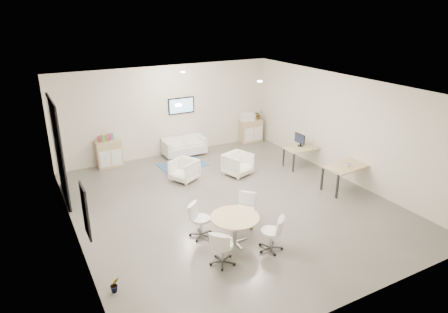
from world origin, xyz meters
TOP-DOWN VIEW (x-y plane):
  - room_shell at (0.00, 0.00)m, footprint 9.60×10.60m
  - glass_door at (-3.95, 2.51)m, footprint 0.09×1.90m
  - artwork at (-3.97, -1.60)m, footprint 0.05×0.54m
  - wall_tv at (0.50, 4.46)m, footprint 0.98×0.06m
  - ceiling_spots at (-0.20, 0.83)m, footprint 3.14×4.14m
  - sideboard_left at (-2.24, 4.26)m, footprint 0.82×0.42m
  - sideboard_right at (3.35, 4.26)m, footprint 0.89×0.43m
  - books at (-2.28, 4.27)m, footprint 0.47×0.14m
  - printer at (3.18, 4.26)m, footprint 0.51×0.44m
  - loveseat at (0.40, 4.12)m, footprint 1.53×0.79m
  - blue_rug at (-0.04, 3.22)m, footprint 1.61×1.14m
  - armchair_left at (-0.49, 2.02)m, footprint 0.94×0.96m
  - armchair_right at (1.20, 1.61)m, footprint 0.95×0.92m
  - desk_rear at (3.51, 1.23)m, footprint 1.28×0.67m
  - desk_front at (3.49, -0.86)m, footprint 1.54×0.88m
  - monitor at (3.47, 1.38)m, footprint 0.20×0.50m
  - round_table at (-0.86, -1.76)m, footprint 1.11×1.11m
  - meeting_chairs at (-0.86, -1.76)m, footprint 2.05×2.05m
  - plant_cabinet at (3.68, 4.25)m, footprint 0.39×0.41m
  - plant_floor at (-3.70, -2.13)m, footprint 0.19×0.33m
  - cup at (3.39, -0.92)m, footprint 0.12×0.10m

SIDE VIEW (x-z plane):
  - blue_rug at x=-0.04m, z-range 0.00..0.01m
  - plant_floor at x=-3.70m, z-range 0.00..0.15m
  - loveseat at x=0.40m, z-range 0.02..0.59m
  - armchair_left at x=-0.49m, z-range 0.00..0.75m
  - armchair_right at x=1.20m, z-range 0.00..0.79m
  - meeting_chairs at x=-0.86m, z-range 0.00..0.82m
  - sideboard_right at x=3.35m, z-range 0.00..0.89m
  - sideboard_left at x=-2.24m, z-range 0.00..0.92m
  - round_table at x=-0.86m, z-range 0.25..0.93m
  - desk_rear at x=3.51m, z-range 0.26..0.92m
  - desk_front at x=3.49m, z-range 0.31..1.07m
  - cup at x=3.39m, z-range 0.77..0.89m
  - monitor at x=3.47m, z-range 0.68..1.12m
  - plant_cabinet at x=3.68m, z-range 0.89..1.15m
  - books at x=-2.28m, z-range 0.92..1.14m
  - printer at x=3.18m, z-range 0.88..1.22m
  - glass_door at x=-3.95m, z-range 0.08..2.93m
  - artwork at x=-3.97m, z-range 1.03..2.07m
  - room_shell at x=0.00m, z-range -0.80..4.00m
  - wall_tv at x=0.50m, z-range 1.46..2.04m
  - ceiling_spots at x=-0.20m, z-range 3.17..3.20m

